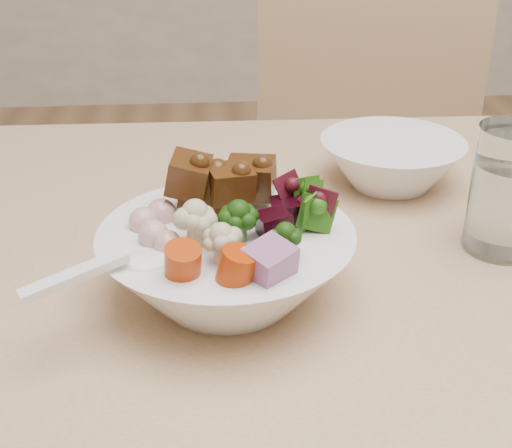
% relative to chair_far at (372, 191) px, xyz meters
% --- Properties ---
extents(chair_far, '(0.48, 0.48, 0.96)m').
position_rel_chair_far_xyz_m(chair_far, '(0.00, 0.00, 0.00)').
color(chair_far, tan).
rests_on(chair_far, ground).
extents(food_bowl, '(0.22, 0.22, 0.12)m').
position_rel_chair_far_xyz_m(food_bowl, '(-0.30, -0.67, 0.26)').
color(food_bowl, white).
rests_on(food_bowl, dining_table).
extents(soup_spoon, '(0.12, 0.07, 0.02)m').
position_rel_chair_far_xyz_m(soup_spoon, '(-0.38, -0.73, 0.29)').
color(soup_spoon, white).
rests_on(soup_spoon, food_bowl).
extents(water_glass, '(0.07, 0.07, 0.13)m').
position_rel_chair_far_xyz_m(water_glass, '(-0.02, -0.61, 0.28)').
color(water_glass, white).
rests_on(water_glass, dining_table).
extents(side_bowl, '(0.17, 0.17, 0.06)m').
position_rel_chair_far_xyz_m(side_bowl, '(-0.10, -0.45, 0.25)').
color(side_bowl, white).
rests_on(side_bowl, dining_table).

